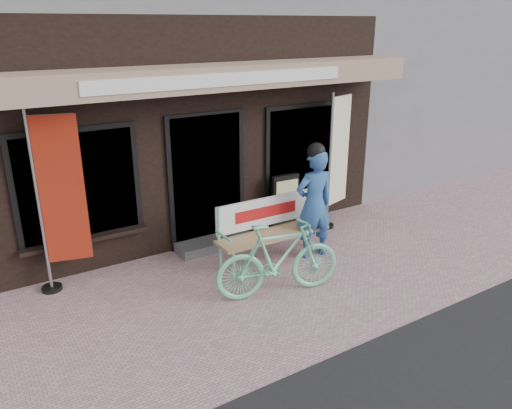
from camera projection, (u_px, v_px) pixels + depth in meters
ground at (275, 293)px, 6.85m from camera, size 70.00×70.00×0.00m
storefront at (135, 50)px, 9.77m from camera, size 7.00×6.77×6.00m
neighbor_right_near at (412, 48)px, 14.50m from camera, size 10.00×7.00×5.60m
bench at (270, 225)px, 7.64m from camera, size 1.82×0.48×0.98m
person at (314, 202)px, 7.65m from camera, size 0.68×0.49×1.83m
bicycle at (278, 259)px, 6.65m from camera, size 1.81×0.88×1.05m
nobori_red at (59, 200)px, 6.55m from camera, size 0.74×0.33×2.51m
nobori_cream at (337, 158)px, 8.80m from camera, size 0.71×0.34×2.41m
menu_stand at (285, 202)px, 8.76m from camera, size 0.51×0.14×1.02m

